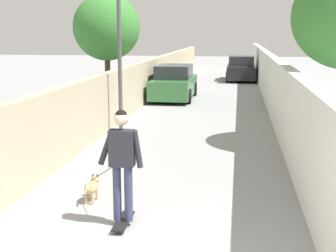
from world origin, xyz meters
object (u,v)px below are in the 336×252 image
object	(u,v)px
dog	(92,187)
car_far	(241,69)
skateboard	(123,221)
car_near	(174,83)
person_skateboarder	(122,156)
tree_left_mid	(107,28)
lamp_post	(119,31)

from	to	relation	value
dog	car_far	xyz separation A→B (m)	(21.77, -2.68, 0.44)
skateboard	car_far	world-z (taller)	car_far
skateboard	car_near	world-z (taller)	car_near
skateboard	car_far	bearing A→B (deg)	-4.70
skateboard	person_skateboarder	xyz separation A→B (m)	(-0.00, -0.00, 1.05)
person_skateboarder	dog	xyz separation A→B (m)	(0.95, 0.81, -0.85)
tree_left_mid	car_near	distance (m)	4.42
tree_left_mid	dog	xyz separation A→B (m)	(-10.07, -2.56, -2.88)
lamp_post	skateboard	bearing A→B (deg)	-165.34
lamp_post	car_far	distance (m)	16.60
lamp_post	person_skateboarder	xyz separation A→B (m)	(-6.68, -1.75, -1.88)
lamp_post	dog	distance (m)	6.42
tree_left_mid	skateboard	world-z (taller)	tree_left_mid
skateboard	tree_left_mid	bearing A→B (deg)	17.04
car_near	dog	bearing A→B (deg)	-178.53
person_skateboarder	tree_left_mid	bearing A→B (deg)	17.04
lamp_post	skateboard	world-z (taller)	lamp_post
person_skateboarder	car_near	distance (m)	14.01
tree_left_mid	lamp_post	bearing A→B (deg)	-159.41
lamp_post	person_skateboarder	world-z (taller)	lamp_post
skateboard	car_far	xyz separation A→B (m)	(22.72, -1.87, 0.65)
car_far	person_skateboarder	bearing A→B (deg)	175.30
lamp_post	car_near	bearing A→B (deg)	-4.71
car_far	car_near	bearing A→B (deg)	161.02
lamp_post	car_near	xyz separation A→B (m)	(7.28, -0.60, -2.29)
skateboard	car_near	bearing A→B (deg)	4.70
tree_left_mid	person_skateboarder	distance (m)	11.71
car_near	person_skateboarder	bearing A→B (deg)	-175.30
dog	car_near	size ratio (longest dim) A/B	0.30
car_near	tree_left_mid	bearing A→B (deg)	142.74
skateboard	lamp_post	bearing A→B (deg)	14.66
tree_left_mid	lamp_post	xyz separation A→B (m)	(-4.34, -1.63, -0.15)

